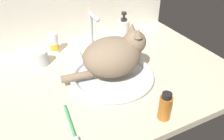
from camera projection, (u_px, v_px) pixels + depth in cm
name	position (u px, v px, depth cm)	size (l,w,h in cm)	color
countertop	(103.00, 77.00, 104.80)	(119.67, 80.89, 3.00)	beige
backsplash_wall	(71.00, 16.00, 127.42)	(119.67, 2.40, 32.97)	silver
sink_basin	(112.00, 75.00, 101.29)	(37.21, 37.21, 2.68)	white
faucet	(92.00, 39.00, 113.19)	(17.21, 11.64, 22.99)	silver
cat	(115.00, 55.00, 96.13)	(37.23, 22.96, 20.32)	#8C755B
pill_bottle	(54.00, 44.00, 117.98)	(4.80, 4.80, 10.78)	white
metal_jar	(41.00, 58.00, 109.16)	(6.80, 6.80, 7.10)	#B2B5BA
soap_pump_bottle	(123.00, 29.00, 130.68)	(6.57, 6.57, 16.00)	silver
amber_bottle	(165.00, 107.00, 78.96)	(4.55, 4.55, 10.92)	#B2661E
toothbrush	(71.00, 124.00, 78.23)	(2.67, 19.35, 1.70)	#3FB266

